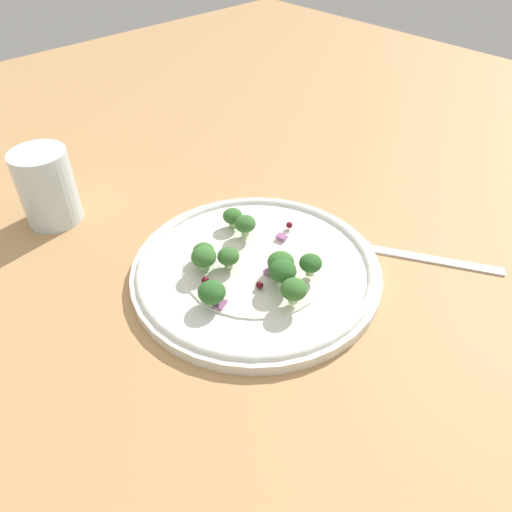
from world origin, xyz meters
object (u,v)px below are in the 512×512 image
Objects in this scene: broccoli_floret_1 at (245,224)px; broccoli_floret_2 at (311,264)px; fork at (408,254)px; water_glass at (47,187)px; broccoli_floret_0 at (212,293)px; plate at (256,269)px.

broccoli_floret_2 is (0.21, -9.87, 0.11)cm from broccoli_floret_1.
water_glass is at bearing 126.75° from fork.
broccoli_floret_1 is 19.20cm from fork.
broccoli_floret_2 reaches higher than broccoli_floret_0.
water_glass is at bearing 123.44° from broccoli_floret_1.
plate is at bearing -66.16° from water_glass.
broccoli_floret_1 is at bearing -56.56° from water_glass.
broccoli_floret_0 is 0.17× the size of fork.
broccoli_floret_1 is 1.04× the size of broccoli_floret_2.
fork is (12.26, -4.43, -3.11)cm from broccoli_floret_2.
plate is 2.92× the size of water_glass.
broccoli_floret_2 reaches higher than fork.
water_glass reaches higher than broccoli_floret_0.
broccoli_floret_2 is at bearing -62.91° from plate.
plate is 9.71× the size of broccoli_floret_0.
plate is at bearing 10.14° from broccoli_floret_0.
plate is 11.35× the size of broccoli_floret_2.
broccoli_floret_2 is (2.74, -5.35, 2.50)cm from plate.
broccoli_floret_1 is at bearing 131.07° from fork.
fork is at bearing -48.93° from broccoli_floret_1.
broccoli_floret_1 is 9.87cm from broccoli_floret_2.
broccoli_floret_0 is 11.34cm from broccoli_floret_1.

